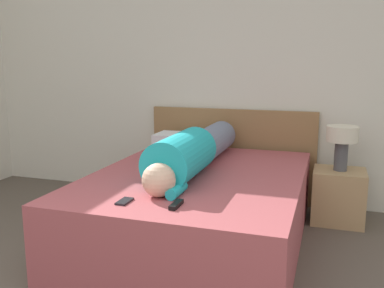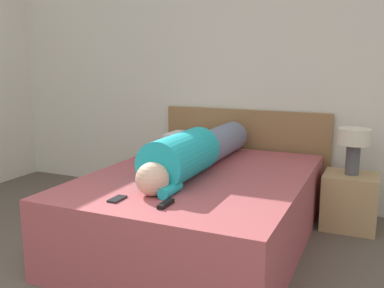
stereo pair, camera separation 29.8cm
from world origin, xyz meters
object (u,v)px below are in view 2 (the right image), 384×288
(cell_phone, at_px, (117,199))
(table_lamp, at_px, (354,142))
(person_lying, at_px, (196,152))
(tv_remote, at_px, (166,204))
(bed, at_px, (200,208))
(pillow_near_headboard, at_px, (199,142))
(nightstand, at_px, (350,201))

(cell_phone, bearing_deg, table_lamp, 51.38)
(person_lying, relative_size, tv_remote, 11.15)
(bed, distance_m, cell_phone, 0.85)
(person_lying, bearing_deg, pillow_near_headboard, 111.77)
(person_lying, xyz_separation_m, cell_phone, (-0.15, -0.84, -0.14))
(bed, relative_size, tv_remote, 13.47)
(bed, relative_size, pillow_near_headboard, 3.35)
(bed, xyz_separation_m, person_lying, (-0.06, 0.07, 0.42))
(pillow_near_headboard, xyz_separation_m, cell_phone, (0.13, -1.56, -0.07))
(nightstand, relative_size, tv_remote, 3.04)
(nightstand, xyz_separation_m, person_lying, (-1.08, -0.69, 0.46))
(nightstand, bearing_deg, person_lying, -147.18)
(bed, distance_m, tv_remote, 0.81)
(nightstand, height_order, pillow_near_headboard, pillow_near_headboard)
(table_lamp, relative_size, tv_remote, 2.51)
(bed, xyz_separation_m, pillow_near_headboard, (-0.35, 0.79, 0.34))
(bed, bearing_deg, tv_remote, -82.40)
(tv_remote, height_order, cell_phone, tv_remote)
(person_lying, relative_size, pillow_near_headboard, 2.77)
(tv_remote, bearing_deg, table_lamp, 58.97)
(table_lamp, distance_m, tv_remote, 1.78)
(table_lamp, relative_size, person_lying, 0.23)
(table_lamp, xyz_separation_m, pillow_near_headboard, (-1.36, 0.02, -0.11))
(table_lamp, bearing_deg, tv_remote, -121.03)
(bed, distance_m, table_lamp, 1.35)
(bed, bearing_deg, pillow_near_headboard, 113.89)
(bed, relative_size, table_lamp, 5.37)
(bed, bearing_deg, cell_phone, -105.74)
(pillow_near_headboard, bearing_deg, tv_remote, -73.70)
(person_lying, xyz_separation_m, tv_remote, (0.16, -0.82, -0.13))
(person_lying, bearing_deg, table_lamp, 32.82)
(bed, relative_size, cell_phone, 15.55)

